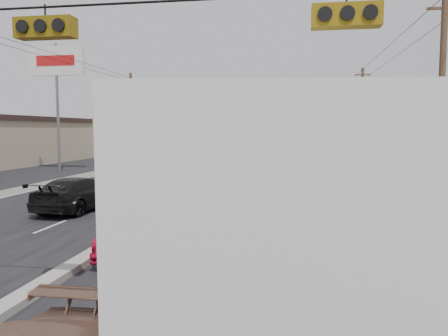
{
  "coord_description": "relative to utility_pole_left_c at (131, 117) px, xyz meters",
  "views": [
    {
      "loc": [
        5.76,
        -7.07,
        3.72
      ],
      "look_at": [
        3.0,
        9.8,
        2.2
      ],
      "focal_mm": 35.0,
      "sensor_mm": 36.0,
      "label": 1
    }
  ],
  "objects": [
    {
      "name": "queue_car_b",
      "position": [
        17.03,
        -33.15,
        -4.38
      ],
      "size": [
        1.74,
        4.5,
        1.46
      ],
      "primitive_type": "imported",
      "rotation": [
        0.0,
        0.0,
        -0.04
      ],
      "color": "white",
      "rests_on": "ground"
    },
    {
      "name": "queue_car_e",
      "position": [
        19.5,
        -28.57,
        -4.47
      ],
      "size": [
        2.02,
        3.93,
        1.28
      ],
      "primitive_type": "imported",
      "rotation": [
        0.0,
        0.0,
        -0.14
      ],
      "color": "maroon",
      "rests_on": "ground"
    },
    {
      "name": "red_sedan",
      "position": [
        13.9,
        -34.7,
        -4.4
      ],
      "size": [
        1.65,
        4.34,
        1.41
      ],
      "primitive_type": "imported",
      "rotation": [
        0.0,
        0.0,
        -0.04
      ],
      "color": "maroon",
      "rests_on": "ground"
    },
    {
      "name": "pole_sign_billboard",
      "position": [
        -2.0,
        -12.0,
        3.76
      ],
      "size": [
        5.0,
        0.25,
        11.0
      ],
      "color": "slate",
      "rests_on": "ground"
    },
    {
      "name": "oncoming_far",
      "position": [
        11.1,
        -18.76,
        -4.29
      ],
      "size": [
        3.13,
        6.09,
        1.64
      ],
      "primitive_type": "imported",
      "rotation": [
        0.0,
        0.0,
        3.21
      ],
      "color": "silver",
      "rests_on": "ground"
    },
    {
      "name": "road_surface",
      "position": [
        12.5,
        -10.0,
        -5.11
      ],
      "size": [
        20.0,
        160.0,
        0.02
      ],
      "primitive_type": "cube",
      "color": "black",
      "rests_on": "ground"
    },
    {
      "name": "utility_pole_right_c",
      "position": [
        25.0,
        0.0,
        0.0
      ],
      "size": [
        1.6,
        0.3,
        10.0
      ],
      "color": "#422D1E",
      "rests_on": "ground"
    },
    {
      "name": "utility_pole_right_b",
      "position": [
        25.0,
        -25.0,
        0.0
      ],
      "size": [
        1.6,
        0.3,
        10.0
      ],
      "color": "#422D1E",
      "rests_on": "ground"
    },
    {
      "name": "utility_pole_left_c",
      "position": [
        0.0,
        0.0,
        0.0
      ],
      "size": [
        1.6,
        0.3,
        10.0
      ],
      "color": "#422D1E",
      "rests_on": "ground"
    },
    {
      "name": "queue_car_a",
      "position": [
        15.5,
        -29.86,
        -4.36
      ],
      "size": [
        2.16,
        4.54,
        1.5
      ],
      "primitive_type": "imported",
      "rotation": [
        0.0,
        0.0,
        -0.09
      ],
      "color": "black",
      "rests_on": "ground"
    },
    {
      "name": "traffic_signals",
      "position": [
        13.9,
        -40.0,
        0.39
      ],
      "size": [
        25.0,
        0.3,
        0.54
      ],
      "color": "black",
      "rests_on": "ground"
    },
    {
      "name": "queue_car_c",
      "position": [
        17.77,
        -24.78,
        -4.45
      ],
      "size": [
        2.31,
        4.76,
        1.31
      ],
      "primitive_type": "imported",
      "rotation": [
        0.0,
        0.0,
        0.03
      ],
      "color": "silver",
      "rests_on": "ground"
    },
    {
      "name": "box_truck",
      "position": [
        17.9,
        -40.58,
        -3.02
      ],
      "size": [
        3.67,
        8.27,
        4.07
      ],
      "rotation": [
        0.0,
        0.0,
        0.11
      ],
      "color": "black",
      "rests_on": "ground"
    },
    {
      "name": "parking_lot",
      "position": [
        -4.5,
        -15.0,
        -5.11
      ],
      "size": [
        10.0,
        42.0,
        0.02
      ],
      "primitive_type": "cube",
      "color": "black",
      "rests_on": "ground"
    },
    {
      "name": "tree_left_far",
      "position": [
        -9.5,
        20.0,
        -1.39
      ],
      "size": [
        4.8,
        4.8,
        6.12
      ],
      "color": "#382619",
      "rests_on": "ground"
    },
    {
      "name": "tree_right_far",
      "position": [
        28.5,
        30.0,
        -0.15
      ],
      "size": [
        6.4,
        6.4,
        8.16
      ],
      "color": "#382619",
      "rests_on": "ground"
    },
    {
      "name": "queue_car_d",
      "position": [
        19.5,
        -33.25,
        -4.44
      ],
      "size": [
        2.03,
        4.65,
        1.33
      ],
      "primitive_type": "imported",
      "rotation": [
        0.0,
        0.0,
        -0.04
      ],
      "color": "navy",
      "rests_on": "ground"
    },
    {
      "name": "center_median",
      "position": [
        12.5,
        -10.0,
        -5.01
      ],
      "size": [
        0.5,
        160.0,
        0.2
      ],
      "primitive_type": "cube",
      "color": "gray",
      "rests_on": "ground"
    },
    {
      "name": "tree_right_mid",
      "position": [
        27.5,
        5.0,
        -0.77
      ],
      "size": [
        5.6,
        5.6,
        7.14
      ],
      "color": "#382619",
      "rests_on": "ground"
    },
    {
      "name": "pole_sign_far",
      "position": [
        -3.5,
        -0.0,
        -0.7
      ],
      "size": [
        2.2,
        0.25,
        6.0
      ],
      "color": "slate",
      "rests_on": "ground"
    },
    {
      "name": "oncoming_near",
      "position": [
        8.51,
        -28.57,
        -4.34
      ],
      "size": [
        2.68,
        5.45,
        1.53
      ],
      "primitive_type": "imported",
      "rotation": [
        0.0,
        0.0,
        3.04
      ],
      "color": "black",
      "rests_on": "ground"
    }
  ]
}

